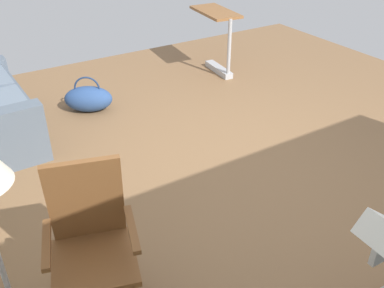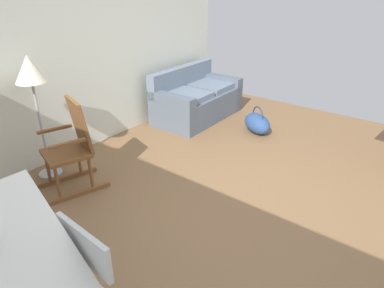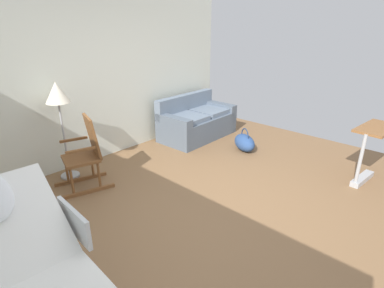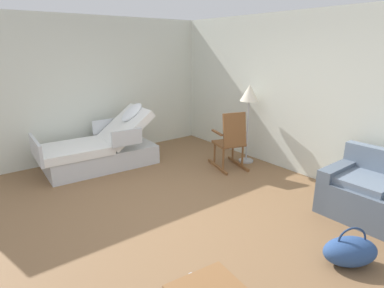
{
  "view_description": "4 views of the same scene",
  "coord_description": "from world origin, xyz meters",
  "px_view_note": "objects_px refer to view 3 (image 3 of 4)",
  "views": [
    {
      "loc": [
        -2.59,
        2.2,
        2.33
      ],
      "look_at": [
        -0.19,
        0.72,
        0.62
      ],
      "focal_mm": 40.58,
      "sensor_mm": 36.0,
      "label": 1
    },
    {
      "loc": [
        -2.59,
        -1.46,
        2.22
      ],
      "look_at": [
        -0.07,
        0.5,
        0.67
      ],
      "focal_mm": 32.14,
      "sensor_mm": 36.0,
      "label": 2
    },
    {
      "loc": [
        -2.59,
        -2.1,
        2.25
      ],
      "look_at": [
        0.22,
        0.51,
        0.72
      ],
      "focal_mm": 28.62,
      "sensor_mm": 36.0,
      "label": 3
    },
    {
      "loc": [
        3.18,
        -2.14,
        2.14
      ],
      "look_at": [
        -0.17,
        0.44,
        0.83
      ],
      "focal_mm": 29.57,
      "sensor_mm": 36.0,
      "label": 4
    }
  ],
  "objects_px": {
    "rocking_chair": "(86,154)",
    "floor_lamp": "(58,99)",
    "couch": "(196,122)",
    "duffel_bag": "(244,142)",
    "overbed_table": "(371,148)"
  },
  "relations": [
    {
      "from": "rocking_chair",
      "to": "floor_lamp",
      "type": "bearing_deg",
      "value": 96.53
    },
    {
      "from": "couch",
      "to": "duffel_bag",
      "type": "height_order",
      "value": "couch"
    },
    {
      "from": "overbed_table",
      "to": "rocking_chair",
      "type": "bearing_deg",
      "value": 135.14
    },
    {
      "from": "overbed_table",
      "to": "duffel_bag",
      "type": "distance_m",
      "value": 2.06
    },
    {
      "from": "rocking_chair",
      "to": "overbed_table",
      "type": "xyz_separation_m",
      "value": [
        2.94,
        -2.92,
        0.03
      ]
    },
    {
      "from": "floor_lamp",
      "to": "duffel_bag",
      "type": "relative_size",
      "value": 2.3
    },
    {
      "from": "rocking_chair",
      "to": "overbed_table",
      "type": "relative_size",
      "value": 1.22
    },
    {
      "from": "overbed_table",
      "to": "duffel_bag",
      "type": "bearing_deg",
      "value": 97.11
    },
    {
      "from": "floor_lamp",
      "to": "overbed_table",
      "type": "bearing_deg",
      "value": -48.72
    },
    {
      "from": "couch",
      "to": "overbed_table",
      "type": "relative_size",
      "value": 1.88
    },
    {
      "from": "couch",
      "to": "overbed_table",
      "type": "bearing_deg",
      "value": -84.42
    },
    {
      "from": "overbed_table",
      "to": "duffel_bag",
      "type": "relative_size",
      "value": 1.34
    },
    {
      "from": "duffel_bag",
      "to": "couch",
      "type": "bearing_deg",
      "value": 92.91
    },
    {
      "from": "rocking_chair",
      "to": "duffel_bag",
      "type": "bearing_deg",
      "value": -18.83
    },
    {
      "from": "floor_lamp",
      "to": "overbed_table",
      "type": "distance_m",
      "value": 4.59
    }
  ]
}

